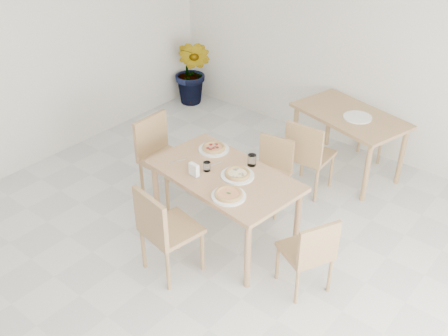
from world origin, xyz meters
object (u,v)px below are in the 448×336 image
Objects in this scene: chair_south at (163,227)px; plate_pepperoni at (214,149)px; plate_margherita at (229,196)px; chair_west at (160,152)px; chair_east at (310,251)px; second_table at (349,122)px; main_table at (224,181)px; chair_north at (272,168)px; plate_mushroom at (237,175)px; plate_empty at (358,117)px; chair_back_n at (387,120)px; pizza_margherita at (229,194)px; pizza_mushroom at (237,173)px; chair_back_s at (308,153)px; pizza_pepperoni at (214,147)px; tumbler_a at (252,160)px; potted_plant at (193,72)px; napkin_holder at (194,170)px; tumbler_b at (207,166)px.

plate_pepperoni is (-0.28, 1.02, 0.23)m from chair_south.
chair_west is at bearing 162.23° from plate_margherita.
second_table is (-0.73, 2.01, 0.19)m from chair_east.
chair_west reaches higher than main_table.
chair_north is at bearing -104.86° from chair_east.
plate_mushroom is 0.98× the size of plate_empty.
plate_mushroom is 0.22× the size of second_table.
pizza_margherita is at bearing -75.98° from chair_back_n.
pizza_mushroom is (0.48, -0.23, 0.02)m from plate_pepperoni.
pizza_pepperoni is at bearing 55.11° from chair_back_s.
pizza_margherita is (0.35, 0.48, 0.25)m from chair_south.
chair_back_n is (-0.55, 2.69, 0.01)m from chair_east.
plate_margherita is (0.27, -0.27, 0.10)m from main_table.
second_table is (0.21, 1.60, -0.16)m from tumbler_a.
pizza_margherita and pizza_pepperoni have the same top height.
main_table is 1.07× the size of second_table.
potted_plant reaches higher than plate_margherita.
pizza_mushroom is (-0.14, 0.31, 0.00)m from pizza_margherita.
pizza_margherita is at bearing -52.97° from chair_east.
chair_south reaches higher than chair_back_n.
pizza_margherita is at bearing -64.90° from plate_mushroom.
chair_south is 1.17× the size of chair_north.
chair_south is 2.95× the size of plate_pepperoni.
pizza_margherita is 0.91× the size of plate_empty.
pizza_mushroom is (0.13, 0.04, 0.12)m from main_table.
chair_north is at bearing -89.38° from second_table.
chair_south is 1.09m from tumbler_a.
chair_back_s is (0.56, 0.92, -0.27)m from pizza_pepperoni.
plate_mushroom is at bearing -99.37° from plate_empty.
plate_empty is at bearing 80.63° from pizza_mushroom.
plate_pepperoni is 0.02m from pizza_pepperoni.
plate_pepperoni is at bearing 55.11° from chair_back_s.
napkin_holder is at bearing -141.66° from pizza_mushroom.
chair_back_n is at bearing 85.48° from plate_margherita.
chair_back_n is (1.52, 2.43, -0.07)m from chair_west.
chair_north is at bearing -85.75° from chair_back_n.
pizza_margherita is at bearing -37.74° from main_table.
tumbler_b is (-0.43, 0.21, 0.04)m from plate_margherita.
pizza_pepperoni is 0.38× the size of chair_back_n.
pizza_pepperoni is (-0.48, 0.23, 0.02)m from plate_mushroom.
chair_back_s is 2.76× the size of plate_empty.
napkin_holder reaches higher than pizza_mushroom.
chair_back_n is (0.85, 2.31, -0.32)m from pizza_pepperoni.
pizza_mushroom reaches higher than plate_mushroom.
plate_mushroom is 3.26m from potted_plant.
chair_back_n is at bearing 65.24° from chair_north.
chair_back_n is at bearing 69.68° from pizza_pepperoni.
plate_pepperoni is (-0.39, -0.49, 0.31)m from chair_north.
chair_east is 0.89× the size of chair_back_s.
chair_back_s is (0.39, 1.40, -0.30)m from napkin_holder.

